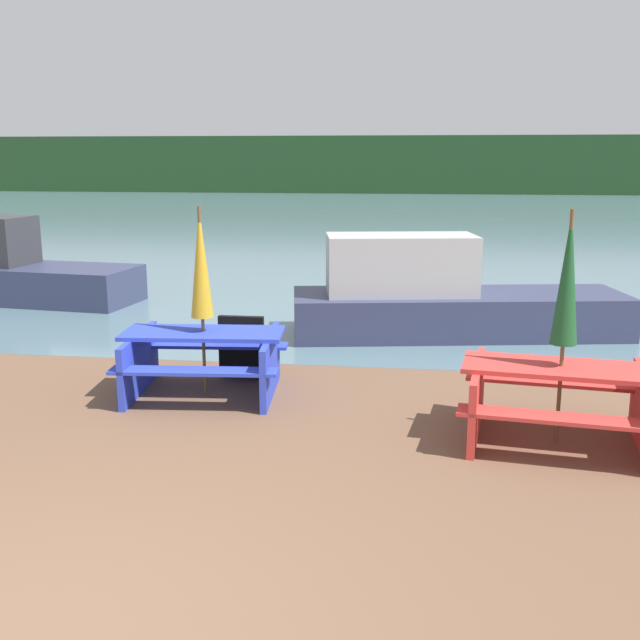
% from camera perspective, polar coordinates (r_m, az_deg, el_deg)
% --- Properties ---
extents(water, '(60.00, 50.00, 0.00)m').
position_cam_1_polar(water, '(34.30, 4.15, 7.99)').
color(water, slate).
rests_on(water, ground_plane).
extents(far_treeline, '(80.00, 1.60, 4.00)m').
position_cam_1_polar(far_treeline, '(54.18, 5.53, 11.70)').
color(far_treeline, '#1E3D1E').
rests_on(far_treeline, water).
extents(picnic_table_red, '(1.94, 1.60, 0.73)m').
position_cam_1_polar(picnic_table_red, '(7.33, 17.76, -5.51)').
color(picnic_table_red, red).
rests_on(picnic_table_red, ground_plane).
extents(picnic_table_blue, '(1.88, 1.52, 0.72)m').
position_cam_1_polar(picnic_table_blue, '(8.47, -8.83, -2.70)').
color(picnic_table_blue, blue).
rests_on(picnic_table_blue, ground_plane).
extents(umbrella_darkgreen, '(0.24, 0.24, 2.17)m').
position_cam_1_polar(umbrella_darkgreen, '(7.09, 18.34, 2.94)').
color(umbrella_darkgreen, brown).
rests_on(umbrella_darkgreen, ground_plane).
extents(umbrella_gold, '(0.25, 0.25, 2.10)m').
position_cam_1_polar(umbrella_gold, '(8.27, -9.07, 4.26)').
color(umbrella_gold, brown).
rests_on(umbrella_gold, ground_plane).
extents(boat, '(5.09, 2.26, 1.50)m').
position_cam_1_polar(boat, '(11.29, 9.23, 1.58)').
color(boat, '#333856').
rests_on(boat, water).
extents(boat_second, '(4.56, 1.95, 1.54)m').
position_cam_1_polar(boat_second, '(15.01, -22.70, 3.51)').
color(boat_second, '#333856').
rests_on(boat_second, water).
extents(signboard, '(0.55, 0.08, 0.75)m').
position_cam_1_polar(signboard, '(9.07, -6.00, -2.03)').
color(signboard, black).
rests_on(signboard, ground_plane).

